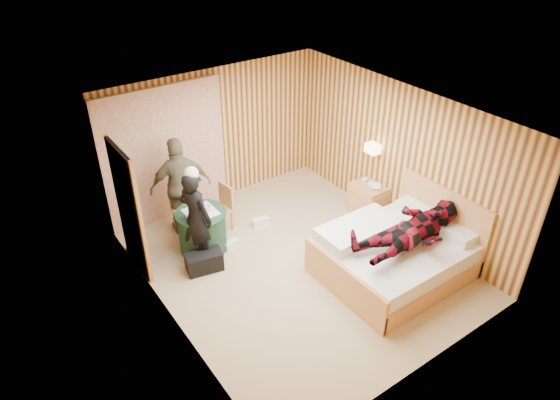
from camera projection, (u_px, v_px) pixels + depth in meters
floor at (297, 263)px, 7.90m from camera, size 4.20×5.00×0.01m
ceiling at (300, 115)px, 6.58m from camera, size 4.20×5.00×0.01m
wall_back at (215, 137)px, 8.97m from camera, size 4.20×0.02×2.50m
wall_left at (163, 247)px, 6.21m from camera, size 0.02×5.00×2.50m
wall_right at (400, 158)px, 8.26m from camera, size 0.02×5.00×2.50m
curtain at (165, 155)px, 8.46m from camera, size 2.20×0.08×2.40m
doorway at (129, 210)px, 7.33m from camera, size 0.06×0.90×2.05m
wall_lamp at (373, 148)px, 8.46m from camera, size 0.26×0.24×0.16m
bed at (396, 254)px, 7.57m from camera, size 2.15×1.70×1.17m
nightstand at (368, 200)px, 8.93m from camera, size 0.46×0.62×0.60m
round_table at (202, 230)px, 8.03m from camera, size 0.82×0.82×0.72m
chair_far at (184, 203)px, 8.40m from camera, size 0.46×0.46×0.93m
chair_near at (222, 204)px, 8.47m from camera, size 0.42×0.42×0.84m
duffel_bag at (204, 262)px, 7.69m from camera, size 0.60×0.40×0.31m
sneaker_left at (231, 244)px, 8.23m from camera, size 0.29×0.16×0.12m
sneaker_right at (260, 222)px, 8.76m from camera, size 0.31×0.16×0.13m
woman_standing at (196, 218)px, 7.57m from camera, size 0.55×0.67×1.59m
man_at_table at (181, 186)px, 8.24m from camera, size 1.08×0.65×1.72m
man_on_bed at (415, 223)px, 7.06m from camera, size 0.86×0.67×1.77m
book_lower at (371, 186)px, 8.74m from camera, size 0.20×0.25×0.02m
book_upper at (371, 185)px, 8.73m from camera, size 0.27×0.27×0.02m
cup_nightstand at (364, 181)px, 8.84m from camera, size 0.13×0.13×0.09m
cup_table at (207, 209)px, 7.83m from camera, size 0.13×0.13×0.10m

